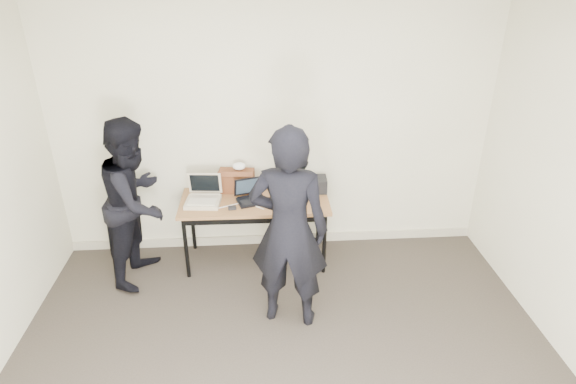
{
  "coord_description": "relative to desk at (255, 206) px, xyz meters",
  "views": [
    {
      "loc": [
        -0.18,
        -2.44,
        2.95
      ],
      "look_at": [
        0.1,
        1.6,
        0.95
      ],
      "focal_mm": 30.0,
      "sensor_mm": 36.0,
      "label": 1
    }
  ],
  "objects": [
    {
      "name": "leather_satchel",
      "position": [
        -0.18,
        0.23,
        0.19
      ],
      "size": [
        0.38,
        0.22,
        0.25
      ],
      "rotation": [
        0.0,
        0.0,
        -0.12
      ],
      "color": "brown",
      "rests_on": "desk"
    },
    {
      "name": "room",
      "position": [
        0.22,
        -1.9,
        0.69
      ],
      "size": [
        4.6,
        4.6,
        2.8
      ],
      "color": "#3A332C",
      "rests_on": "ground"
    },
    {
      "name": "laptop_beige",
      "position": [
        -0.51,
        0.0,
        0.11
      ],
      "size": [
        0.37,
        0.36,
        0.27
      ],
      "rotation": [
        0.0,
        0.0,
        -0.09
      ],
      "color": "#BFB399",
      "rests_on": "desk"
    },
    {
      "name": "person_typist",
      "position": [
        0.28,
        -0.92,
        0.25
      ],
      "size": [
        0.75,
        0.58,
        1.82
      ],
      "primitive_type": "imported",
      "rotation": [
        0.0,
        0.0,
        2.91
      ],
      "color": "black",
      "rests_on": "ground"
    },
    {
      "name": "desk",
      "position": [
        0.0,
        0.0,
        0.0
      ],
      "size": [
        1.51,
        0.67,
        0.72
      ],
      "rotation": [
        0.0,
        0.0,
        -0.01
      ],
      "color": "#926037",
      "rests_on": "ground"
    },
    {
      "name": "cables",
      "position": [
        0.15,
        -0.06,
        0.06
      ],
      "size": [
        0.97,
        0.29,
        0.01
      ],
      "rotation": [
        0.0,
        0.0,
        -0.06
      ],
      "color": "black",
      "rests_on": "desk"
    },
    {
      "name": "laptop_right",
      "position": [
        0.46,
        0.19,
        0.12
      ],
      "size": [
        0.49,
        0.49,
        0.27
      ],
      "rotation": [
        0.0,
        0.0,
        0.57
      ],
      "color": "black",
      "rests_on": "desk"
    },
    {
      "name": "tissue",
      "position": [
        -0.15,
        0.23,
        0.34
      ],
      "size": [
        0.14,
        0.11,
        0.08
      ],
      "primitive_type": "ellipsoid",
      "rotation": [
        0.0,
        0.0,
        -0.07
      ],
      "color": "white",
      "rests_on": "leather_satchel"
    },
    {
      "name": "baseboard",
      "position": [
        0.22,
        0.34,
        -0.61
      ],
      "size": [
        4.5,
        0.03,
        0.1
      ],
      "primitive_type": "cube",
      "color": "#BBB29B",
      "rests_on": "ground"
    },
    {
      "name": "laptop_center",
      "position": [
        -0.04,
        0.02,
        0.11
      ],
      "size": [
        0.35,
        0.34,
        0.22
      ],
      "rotation": [
        0.0,
        0.0,
        0.29
      ],
      "color": "black",
      "rests_on": "desk"
    },
    {
      "name": "equipment_box",
      "position": [
        0.63,
        0.19,
        0.13
      ],
      "size": [
        0.26,
        0.22,
        0.14
      ],
      "primitive_type": "cube",
      "rotation": [
        0.0,
        0.0,
        -0.05
      ],
      "color": "black",
      "rests_on": "desk"
    },
    {
      "name": "power_brick",
      "position": [
        -0.22,
        -0.17,
        0.07
      ],
      "size": [
        0.08,
        0.06,
        0.03
      ],
      "primitive_type": "cube",
      "rotation": [
        0.0,
        0.0,
        0.15
      ],
      "color": "black",
      "rests_on": "desk"
    },
    {
      "name": "person_observer",
      "position": [
        -1.14,
        -0.14,
        0.17
      ],
      "size": [
        0.79,
        0.93,
        1.66
      ],
      "primitive_type": "imported",
      "rotation": [
        0.0,
        0.0,
        1.34
      ],
      "color": "black",
      "rests_on": "ground"
    }
  ]
}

